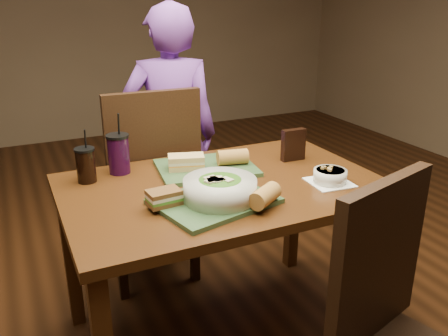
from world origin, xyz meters
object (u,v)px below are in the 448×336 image
at_px(chair_far, 150,179).
at_px(sandwich_far, 186,162).
at_px(salad_bowl, 220,188).
at_px(chip_bag, 293,145).
at_px(soup_bowl, 330,176).
at_px(diner, 171,136).
at_px(cup_berry, 119,154).
at_px(tray_near, 214,201).
at_px(cup_cola, 86,165).
at_px(baguette_far, 233,157).
at_px(baguette_near, 265,196).
at_px(tray_far, 206,168).
at_px(dining_table, 224,204).
at_px(sandwich_near, 164,197).
at_px(chair_near, 396,333).

xyz_separation_m(chair_far, sandwich_far, (0.06, -0.38, 0.21)).
bearing_deg(salad_bowl, chip_bag, 30.33).
height_order(soup_bowl, chip_bag, chip_bag).
bearing_deg(diner, cup_berry, 67.32).
bearing_deg(salad_bowl, tray_near, 146.50).
height_order(chair_far, cup_cola, chair_far).
bearing_deg(baguette_far, baguette_near, -100.81).
relative_size(chair_far, tray_near, 2.54).
height_order(diner, chip_bag, diner).
xyz_separation_m(tray_far, salad_bowl, (-0.09, -0.35, 0.05)).
bearing_deg(cup_cola, tray_far, -9.23).
height_order(dining_table, chip_bag, chip_bag).
bearing_deg(dining_table, sandwich_far, 116.18).
height_order(salad_bowl, chip_bag, chip_bag).
xyz_separation_m(tray_far, cup_berry, (-0.35, 0.13, 0.08)).
relative_size(sandwich_near, chip_bag, 0.84).
bearing_deg(chip_bag, salad_bowl, -148.18).
relative_size(soup_bowl, sandwich_near, 1.43).
relative_size(diner, sandwich_far, 8.44).
xyz_separation_m(cup_cola, cup_berry, (0.15, 0.05, 0.01)).
bearing_deg(sandwich_far, cup_berry, 154.95).
bearing_deg(soup_bowl, tray_far, 138.17).
relative_size(tray_near, tray_far, 1.00).
relative_size(diner, cup_cola, 6.44).
bearing_deg(chair_near, sandwich_near, 123.60).
bearing_deg(chair_near, salad_bowl, 111.93).
bearing_deg(chair_far, sandwich_near, -101.73).
relative_size(chair_near, cup_cola, 4.44).
xyz_separation_m(tray_far, chip_bag, (0.42, -0.05, 0.07)).
height_order(chair_far, cup_berry, chair_far).
height_order(dining_table, cup_cola, cup_cola).
bearing_deg(baguette_far, tray_near, -126.22).
height_order(chair_far, soup_bowl, chair_far).
relative_size(dining_table, tray_near, 3.10).
height_order(tray_far, sandwich_near, sandwich_near).
relative_size(tray_far, sandwich_near, 3.38).
bearing_deg(sandwich_far, cup_cola, 169.35).
bearing_deg(soup_bowl, chair_far, 126.69).
xyz_separation_m(sandwich_near, baguette_near, (0.33, -0.16, 0.01)).
relative_size(dining_table, tray_far, 3.10).
relative_size(dining_table, cup_cola, 5.77).
distance_m(chair_far, sandwich_near, 0.74).
height_order(tray_near, baguette_far, baguette_far).
relative_size(sandwich_far, chip_bag, 1.16).
height_order(chair_far, tray_far, chair_far).
distance_m(chair_far, soup_bowl, 0.95).
height_order(sandwich_near, baguette_near, baguette_near).
bearing_deg(tray_near, tray_far, 71.74).
height_order(chair_near, diner, diner).
height_order(diner, baguette_near, diner).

